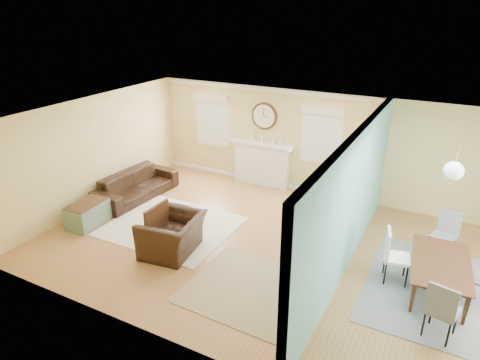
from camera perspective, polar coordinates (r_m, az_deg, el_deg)
name	(u,v)px	position (r m, az deg, el deg)	size (l,w,h in m)	color
floor	(268,247)	(8.70, 3.79, -8.94)	(9.00, 9.00, 0.00)	#9F6639
wall_back	(320,145)	(10.74, 10.58, 4.66)	(9.00, 0.02, 2.60)	#D3BA6C
wall_front	(177,270)	(5.81, -8.37, -11.73)	(9.00, 0.02, 2.60)	#D3BA6C
wall_left	(94,152)	(10.60, -18.83, 3.55)	(0.02, 6.00, 2.60)	#D3BA6C
ceiling	(272,121)	(7.67, 4.29, 7.83)	(9.00, 6.00, 0.02)	white
partition	(354,196)	(7.91, 14.94, -2.01)	(0.17, 6.00, 2.60)	#D3BA6C
fireplace	(262,163)	(11.37, 2.94, 2.28)	(1.70, 0.30, 1.17)	white
wall_clock	(264,116)	(11.07, 3.26, 8.51)	(0.70, 0.07, 0.70)	#482C16
window_left	(212,116)	(11.81, -3.71, 8.45)	(1.05, 0.13, 1.42)	white
window_right	(322,131)	(10.58, 10.89, 6.39)	(1.05, 0.13, 1.42)	white
pendant	(454,171)	(7.20, 26.59, 1.08)	(0.30, 0.30, 0.55)	gold
rug_cream	(172,226)	(9.55, -9.09, -6.08)	(2.66, 2.30, 0.01)	white
rug_jute	(257,291)	(7.52, 2.34, -14.60)	(2.36, 1.93, 0.01)	tan
rug_grey	(438,291)	(8.24, 24.84, -13.29)	(2.31, 2.88, 0.01)	slate
sofa	(136,185)	(10.96, -13.64, -0.66)	(2.25, 0.88, 0.66)	black
eames_chair	(173,235)	(8.46, -8.98, -7.20)	(1.18, 1.03, 0.76)	black
green_chair	(322,199)	(10.03, 10.87, -2.51)	(0.76, 0.78, 0.71)	#19654E
trunk	(88,214)	(9.97, -19.64, -4.28)	(0.62, 0.94, 0.52)	slate
credenza	(340,222)	(9.01, 13.19, -5.45)	(0.56, 1.64, 0.80)	#956945
tv	(342,189)	(8.70, 13.49, -1.24)	(1.11, 0.15, 0.64)	black
garden_stool	(323,251)	(8.19, 11.00, -9.33)	(0.37, 0.37, 0.55)	white
potted_plant	(325,227)	(7.94, 11.27, -6.22)	(0.42, 0.36, 0.47)	#337F33
dining_table	(441,277)	(8.09, 25.17, -11.65)	(1.64, 0.91, 0.58)	#482C16
dining_chair_n	(445,231)	(8.99, 25.67, -6.20)	(0.51, 0.51, 0.94)	slate
dining_chair_s	(444,304)	(7.00, 25.53, -14.70)	(0.51, 0.51, 0.96)	slate
dining_chair_w	(398,253)	(7.93, 20.30, -9.07)	(0.51, 0.51, 0.97)	white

